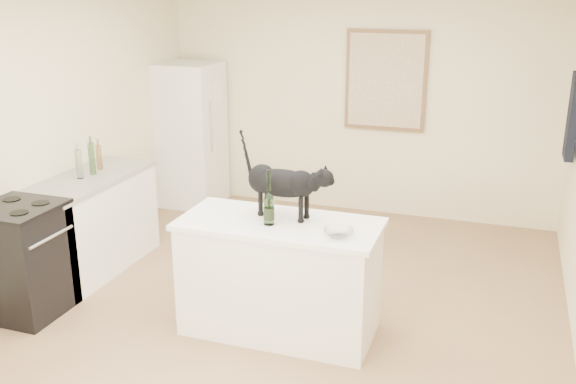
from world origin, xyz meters
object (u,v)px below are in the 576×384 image
Objects in this scene: fridge at (190,135)px; glass_bowl at (338,233)px; wine_bottle at (269,201)px; stove at (23,261)px; black_cat at (282,187)px.

fridge is 8.10× the size of glass_bowl.
wine_bottle is 0.56m from glass_bowl.
fridge is (0.00, 2.95, 0.40)m from stove.
black_cat reaches higher than stove.
stove is 1.34× the size of black_cat.
glass_bowl is (0.51, -0.25, -0.21)m from black_cat.
glass_bowl is at bearing 5.82° from stove.
glass_bowl reaches higher than stove.
black_cat is at bearing 80.11° from wine_bottle.
fridge is 3.19m from black_cat.
black_cat is 0.60m from glass_bowl.
wine_bottle is at bearing -52.77° from fridge.
glass_bowl is at bearing -18.88° from black_cat.
black_cat is at bearing 153.49° from glass_bowl.
black_cat is 1.85× the size of wine_bottle.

